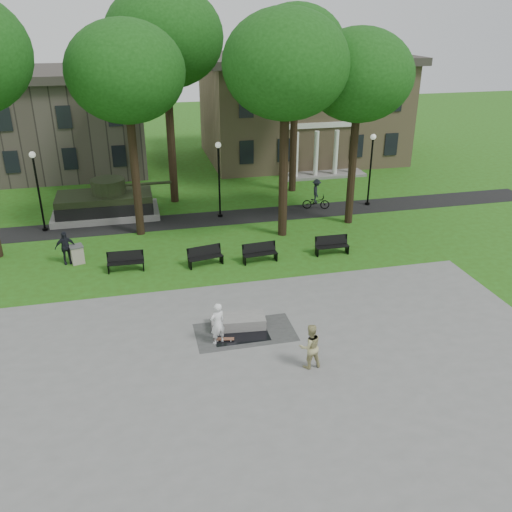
{
  "coord_description": "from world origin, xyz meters",
  "views": [
    {
      "loc": [
        -4.65,
        -19.57,
        11.87
      ],
      "look_at": [
        0.62,
        2.89,
        1.4
      ],
      "focal_mm": 38.0,
      "sensor_mm": 36.0,
      "label": 1
    }
  ],
  "objects_px": {
    "concrete_block": "(238,321)",
    "trash_bin": "(77,254)",
    "skateboarder": "(218,324)",
    "park_bench_0": "(126,261)",
    "cyclist": "(316,197)",
    "friend_watching": "(310,346)"
  },
  "relations": [
    {
      "from": "cyclist",
      "to": "park_bench_0",
      "type": "xyz_separation_m",
      "value": [
        -12.26,
        -6.64,
        -0.29
      ]
    },
    {
      "from": "concrete_block",
      "to": "trash_bin",
      "type": "distance_m",
      "value": 10.49
    },
    {
      "from": "concrete_block",
      "to": "trash_bin",
      "type": "xyz_separation_m",
      "value": [
        -6.82,
        7.98,
        0.24
      ]
    },
    {
      "from": "concrete_block",
      "to": "friend_watching",
      "type": "bearing_deg",
      "value": -59.08
    },
    {
      "from": "park_bench_0",
      "to": "concrete_block",
      "type": "bearing_deg",
      "value": -53.62
    },
    {
      "from": "park_bench_0",
      "to": "friend_watching",
      "type": "bearing_deg",
      "value": -54.7
    },
    {
      "from": "cyclist",
      "to": "park_bench_0",
      "type": "distance_m",
      "value": 13.95
    },
    {
      "from": "skateboarder",
      "to": "cyclist",
      "type": "bearing_deg",
      "value": -146.06
    },
    {
      "from": "friend_watching",
      "to": "trash_bin",
      "type": "xyz_separation_m",
      "value": [
        -8.79,
        11.27,
        -0.4
      ]
    },
    {
      "from": "skateboarder",
      "to": "park_bench_0",
      "type": "distance_m",
      "value": 8.24
    },
    {
      "from": "concrete_block",
      "to": "park_bench_0",
      "type": "bearing_deg",
      "value": 124.18
    },
    {
      "from": "concrete_block",
      "to": "trash_bin",
      "type": "height_order",
      "value": "trash_bin"
    },
    {
      "from": "cyclist",
      "to": "park_bench_0",
      "type": "relative_size",
      "value": 1.09
    },
    {
      "from": "skateboarder",
      "to": "friend_watching",
      "type": "relative_size",
      "value": 1.01
    },
    {
      "from": "concrete_block",
      "to": "cyclist",
      "type": "relative_size",
      "value": 1.11
    },
    {
      "from": "trash_bin",
      "to": "concrete_block",
      "type": "bearing_deg",
      "value": -49.48
    },
    {
      "from": "trash_bin",
      "to": "cyclist",
      "type": "bearing_deg",
      "value": 19.31
    },
    {
      "from": "concrete_block",
      "to": "skateboarder",
      "type": "xyz_separation_m",
      "value": [
        -1.01,
        -1.02,
        0.65
      ]
    },
    {
      "from": "trash_bin",
      "to": "skateboarder",
      "type": "bearing_deg",
      "value": -57.14
    },
    {
      "from": "skateboarder",
      "to": "friend_watching",
      "type": "height_order",
      "value": "skateboarder"
    },
    {
      "from": "cyclist",
      "to": "trash_bin",
      "type": "height_order",
      "value": "cyclist"
    },
    {
      "from": "friend_watching",
      "to": "cyclist",
      "type": "distance_m",
      "value": 17.44
    }
  ]
}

